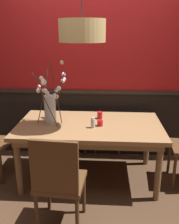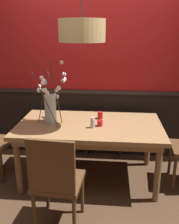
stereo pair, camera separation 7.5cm
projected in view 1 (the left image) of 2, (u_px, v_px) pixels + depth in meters
ground_plane at (90, 177)px, 3.25m from camera, size 24.00×24.00×0.00m
back_wall at (93, 69)px, 3.54m from camera, size 4.84×0.14×2.60m
dining_table at (90, 130)px, 3.05m from camera, size 1.73×0.97×0.74m
chair_far_side_left at (75, 116)px, 3.95m from camera, size 0.50×0.46×0.94m
chair_near_side_left at (58, 179)px, 2.24m from camera, size 0.46×0.45×0.97m
chair_far_side_right at (108, 118)px, 3.92m from camera, size 0.43×0.43×0.90m
vase_with_blossoms at (50, 105)px, 2.99m from camera, size 0.37×0.50×0.77m
candle_holder_nearer_center at (100, 123)px, 2.95m from camera, size 0.07×0.07×0.07m
candle_holder_nearer_edge at (100, 115)px, 3.19m from camera, size 0.07×0.07×0.09m
condiment_bottle at (93, 123)px, 2.89m from camera, size 0.05×0.05×0.13m
pendant_lamp at (82, 31)px, 2.62m from camera, size 0.49×0.49×0.91m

